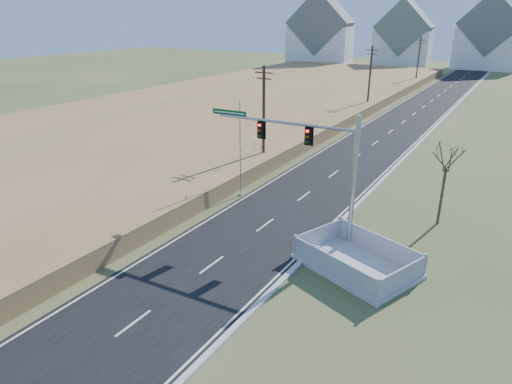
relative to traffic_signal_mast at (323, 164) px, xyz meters
name	(u,v)px	position (x,y,z in m)	size (l,w,h in m)	color
ground	(232,251)	(-3.72, -4.34, -4.80)	(260.00, 260.00, 0.00)	#3D4A23
road	(421,109)	(-3.72, 45.66, -4.77)	(8.00, 180.00, 0.06)	black
curb	(451,112)	(0.43, 45.66, -4.71)	(0.30, 180.00, 0.18)	#B2AFA8
reed_marsh	(246,100)	(-27.72, 35.66, -4.15)	(38.00, 110.00, 1.30)	#A8784C
utility_pole_near	(264,116)	(-10.22, 10.66, -0.12)	(1.80, 0.26, 9.00)	#422D1E
utility_pole_mid	(370,78)	(-10.22, 40.66, -0.12)	(1.80, 0.26, 9.00)	#422D1E
utility_pole_far	(418,60)	(-10.22, 70.66, -0.12)	(1.80, 0.26, 9.00)	#422D1E
condo_nw	(320,35)	(-41.72, 95.66, 2.90)	(17.69, 13.38, 19.05)	white
condo_nnw	(403,39)	(-21.72, 103.66, 2.14)	(14.93, 11.17, 17.03)	white
condo_n	(489,38)	(-1.72, 107.66, 2.81)	(15.27, 10.20, 18.54)	white
traffic_signal_mast	(323,164)	(0.00, 0.00, 0.00)	(9.97, 0.78, 7.93)	#9EA0A5
fence_enclosure	(356,264)	(3.28, -2.44, -4.52)	(7.20, 6.08, 1.39)	#B7B5AD
open_sign	(315,250)	(0.78, -2.34, -4.45)	(0.53, 0.09, 0.65)	white
flagpole	(240,159)	(-8.08, 3.46, -1.89)	(0.33, 0.33, 7.28)	#B7B5AD
bare_tree	(448,156)	(6.02, 5.87, -0.10)	(2.20, 2.20, 5.84)	#4C3F33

